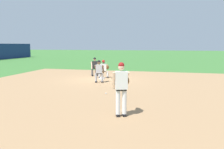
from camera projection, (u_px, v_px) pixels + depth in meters
ground_plane at (102, 79)px, 15.51m from camera, size 160.00×160.00×0.00m
infield_dirt_patch at (108, 91)px, 11.49m from camera, size 18.00×18.00×0.01m
first_base_bag at (102, 79)px, 15.51m from camera, size 0.38×0.38×0.09m
baseball at (106, 93)px, 10.81m from camera, size 0.07×0.07×0.07m
pitcher at (122, 86)px, 7.36m from camera, size 0.81×0.60×1.86m
first_baseman at (104, 68)px, 15.95m from camera, size 0.85×0.94×1.34m
baserunner at (99, 70)px, 14.02m from camera, size 0.50×0.63×1.46m
umpire at (95, 66)px, 16.97m from camera, size 0.59×0.67×1.46m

